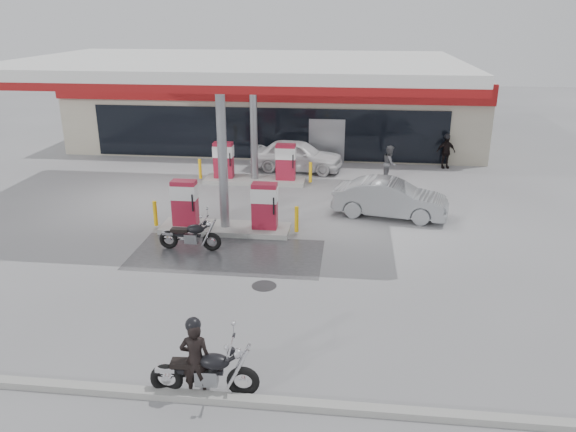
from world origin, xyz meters
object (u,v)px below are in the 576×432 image
at_px(pump_island_near, 225,212).
at_px(attendant, 390,163).
at_px(hatchback_silver, 390,198).
at_px(biker_walking, 446,152).
at_px(sedan_white, 297,155).
at_px(parked_car_left, 157,138).
at_px(biker_main, 195,359).
at_px(parked_motorcycle, 191,236).
at_px(main_motorcycle, 206,373).
at_px(pump_island_far, 255,167).

relative_size(pump_island_near, attendant, 3.20).
height_order(hatchback_silver, biker_walking, biker_walking).
relative_size(sedan_white, parked_car_left, 1.08).
relative_size(biker_main, hatchback_silver, 0.39).
bearing_deg(parked_motorcycle, pump_island_near, 68.11).
bearing_deg(biker_walking, parked_car_left, 157.02).
bearing_deg(parked_motorcycle, main_motorcycle, -71.31).
relative_size(parked_motorcycle, biker_walking, 1.28).
relative_size(biker_main, attendant, 1.02).
relative_size(biker_main, biker_walking, 1.02).
distance_m(main_motorcycle, parked_motorcycle, 7.42).
height_order(parked_car_left, biker_walking, biker_walking).
bearing_deg(pump_island_near, parked_car_left, 118.82).
bearing_deg(hatchback_silver, parked_motorcycle, 132.43).
relative_size(pump_island_far, hatchback_silver, 1.22).
bearing_deg(biker_walking, biker_main, -125.85).
bearing_deg(main_motorcycle, attendant, 70.96).
xyz_separation_m(main_motorcycle, sedan_white, (0.07, 16.99, 0.24)).
height_order(pump_island_near, biker_walking, pump_island_near).
height_order(main_motorcycle, biker_main, biker_main).
bearing_deg(biker_main, pump_island_far, -92.08).
distance_m(parked_motorcycle, attendant, 11.03).
height_order(pump_island_far, sedan_white, pump_island_far).
bearing_deg(attendant, sedan_white, 83.46).
relative_size(parked_motorcycle, sedan_white, 0.47).
xyz_separation_m(pump_island_near, biker_main, (1.41, -8.81, 0.11)).
height_order(pump_island_far, hatchback_silver, pump_island_far).
distance_m(biker_main, parked_car_left, 22.30).
xyz_separation_m(pump_island_far, attendant, (6.00, 1.00, 0.09)).
distance_m(pump_island_near, pump_island_far, 6.00).
height_order(pump_island_near, attendant, pump_island_near).
xyz_separation_m(parked_motorcycle, sedan_white, (2.39, 9.94, 0.28)).
bearing_deg(parked_car_left, attendant, -99.04).
bearing_deg(pump_island_near, main_motorcycle, -79.64).
xyz_separation_m(pump_island_far, biker_main, (1.41, -14.81, 0.11)).
relative_size(biker_main, parked_car_left, 0.40).
bearing_deg(biker_walking, parked_motorcycle, -144.10).
xyz_separation_m(pump_island_near, hatchback_silver, (5.78, 2.20, -0.02)).
distance_m(pump_island_near, biker_main, 8.92).
bearing_deg(hatchback_silver, main_motorcycle, 170.38).
distance_m(pump_island_far, hatchback_silver, 6.92).
bearing_deg(sedan_white, parked_car_left, 72.85).
height_order(main_motorcycle, sedan_white, sedan_white).
height_order(parked_motorcycle, parked_car_left, parked_car_left).
relative_size(pump_island_far, parked_car_left, 1.27).
bearing_deg(parked_car_left, pump_island_near, -138.58).
distance_m(hatchback_silver, biker_walking, 7.92).
xyz_separation_m(pump_island_far, parked_car_left, (-6.60, 6.00, -0.12)).
bearing_deg(pump_island_near, sedan_white, 78.46).
distance_m(attendant, parked_car_left, 13.56).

